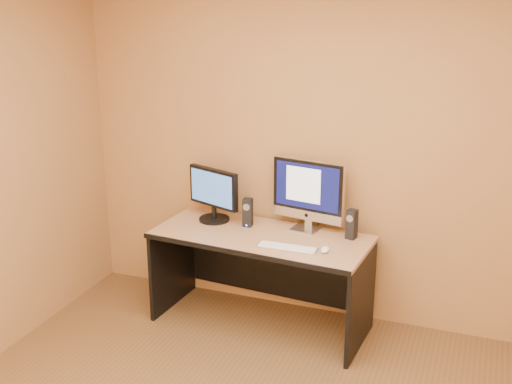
% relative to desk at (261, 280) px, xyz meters
% --- Properties ---
extents(walls, '(4.00, 4.00, 2.60)m').
position_rel_desk_xyz_m(walls, '(0.46, -1.62, 0.94)').
color(walls, '#9B6E3E').
rests_on(walls, ground).
extents(desk, '(1.59, 0.79, 0.71)m').
position_rel_desk_xyz_m(desk, '(0.00, 0.00, 0.00)').
color(desk, tan).
rests_on(desk, ground).
extents(imac, '(0.58, 0.29, 0.53)m').
position_rel_desk_xyz_m(imac, '(0.27, 0.21, 0.62)').
color(imac, silver).
rests_on(imac, desk).
extents(second_monitor, '(0.51, 0.37, 0.41)m').
position_rel_desk_xyz_m(second_monitor, '(-0.44, 0.16, 0.56)').
color(second_monitor, black).
rests_on(second_monitor, desk).
extents(speaker_left, '(0.07, 0.08, 0.21)m').
position_rel_desk_xyz_m(speaker_left, '(-0.15, 0.14, 0.46)').
color(speaker_left, black).
rests_on(speaker_left, desk).
extents(speaker_right, '(0.08, 0.08, 0.21)m').
position_rel_desk_xyz_m(speaker_right, '(0.62, 0.17, 0.46)').
color(speaker_right, black).
rests_on(speaker_right, desk).
extents(keyboard, '(0.42, 0.12, 0.02)m').
position_rel_desk_xyz_m(keyboard, '(0.25, -0.17, 0.37)').
color(keyboard, silver).
rests_on(keyboard, desk).
extents(mouse, '(0.06, 0.10, 0.03)m').
position_rel_desk_xyz_m(mouse, '(0.51, -0.14, 0.37)').
color(mouse, white).
rests_on(mouse, desk).
extents(cable_a, '(0.06, 0.21, 0.01)m').
position_rel_desk_xyz_m(cable_a, '(0.34, 0.30, 0.36)').
color(cable_a, black).
rests_on(cable_a, desk).
extents(cable_b, '(0.08, 0.16, 0.01)m').
position_rel_desk_xyz_m(cable_b, '(0.23, 0.26, 0.36)').
color(cable_b, black).
rests_on(cable_b, desk).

